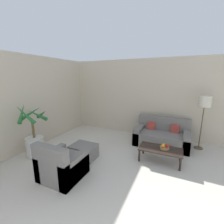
% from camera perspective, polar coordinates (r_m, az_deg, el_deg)
% --- Properties ---
extents(wall_back, '(8.23, 0.06, 2.70)m').
position_cam_1_polar(wall_back, '(5.36, 18.21, 4.65)').
color(wall_back, beige).
rests_on(wall_back, ground_plane).
extents(wall_left, '(0.06, 7.89, 2.70)m').
position_cam_1_polar(wall_left, '(4.53, -36.62, 1.25)').
color(wall_left, beige).
rests_on(wall_left, ground_plane).
extents(potted_palm, '(0.78, 0.77, 1.43)m').
position_cam_1_polar(potted_palm, '(4.57, -27.41, -9.26)').
color(potted_palm, beige).
rests_on(potted_palm, ground_plane).
extents(sofa_loveseat, '(1.61, 0.87, 0.82)m').
position_cam_1_polar(sofa_loveseat, '(5.01, 18.31, -8.76)').
color(sofa_loveseat, slate).
rests_on(sofa_loveseat, ground_plane).
extents(floor_lamp, '(0.33, 0.33, 1.58)m').
position_cam_1_polar(floor_lamp, '(4.92, 31.79, 2.53)').
color(floor_lamp, brown).
rests_on(floor_lamp, ground_plane).
extents(coffee_table, '(1.03, 0.53, 0.35)m').
position_cam_1_polar(coffee_table, '(4.04, 17.92, -13.67)').
color(coffee_table, black).
rests_on(coffee_table, ground_plane).
extents(fruit_bowl, '(0.22, 0.22, 0.05)m').
position_cam_1_polar(fruit_bowl, '(4.03, 19.37, -12.73)').
color(fruit_bowl, '#997A4C').
rests_on(fruit_bowl, coffee_table).
extents(apple_red, '(0.08, 0.08, 0.08)m').
position_cam_1_polar(apple_red, '(4.01, 20.24, -11.94)').
color(apple_red, red).
rests_on(apple_red, fruit_bowl).
extents(apple_green, '(0.08, 0.08, 0.08)m').
position_cam_1_polar(apple_green, '(4.06, 19.22, -11.53)').
color(apple_green, olive).
rests_on(apple_green, fruit_bowl).
extents(orange_fruit, '(0.09, 0.09, 0.09)m').
position_cam_1_polar(orange_fruit, '(3.96, 18.92, -12.05)').
color(orange_fruit, orange).
rests_on(orange_fruit, fruit_bowl).
extents(armchair, '(0.80, 0.79, 0.84)m').
position_cam_1_polar(armchair, '(3.48, -18.54, -18.78)').
color(armchair, slate).
rests_on(armchair, ground_plane).
extents(ottoman, '(0.64, 0.51, 0.36)m').
position_cam_1_polar(ottoman, '(4.12, -10.71, -14.55)').
color(ottoman, slate).
rests_on(ottoman, ground_plane).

